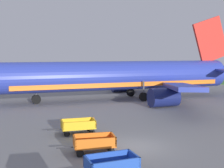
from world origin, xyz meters
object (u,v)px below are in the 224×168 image
baggage_cart_nearest (111,165)px  baggage_cart_third_in_row (78,126)px  baggage_cart_second_in_row (94,143)px  airplane (126,76)px  traffic_cone_mid_apron (94,121)px

baggage_cart_nearest → baggage_cart_third_in_row: bearing=112.1°
baggage_cart_nearest → baggage_cart_second_in_row: bearing=110.8°
airplane → baggage_cart_third_in_row: (-3.23, -16.94, -2.45)m
baggage_cart_second_in_row → baggage_cart_third_in_row: bearing=113.1°
airplane → baggage_cart_third_in_row: airplane is taller
airplane → baggage_cart_nearest: 24.69m
airplane → baggage_cart_second_in_row: size_ratio=9.97×
airplane → baggage_cart_second_in_row: 21.28m
baggage_cart_third_in_row → traffic_cone_mid_apron: baggage_cart_third_in_row is taller
baggage_cart_third_in_row → traffic_cone_mid_apron: 2.99m
baggage_cart_second_in_row → traffic_cone_mid_apron: size_ratio=5.19×
baggage_cart_nearest → traffic_cone_mid_apron: size_ratio=5.07×
baggage_cart_nearest → baggage_cart_second_in_row: size_ratio=0.98×
baggage_cart_nearest → baggage_cart_third_in_row: (-3.10, 7.63, 0.00)m
baggage_cart_second_in_row → traffic_cone_mid_apron: baggage_cart_second_in_row is taller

